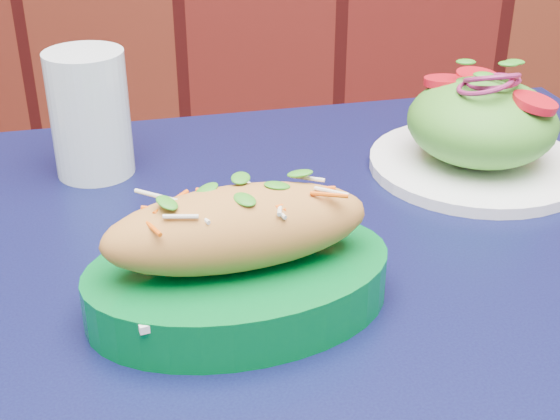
{
  "coord_description": "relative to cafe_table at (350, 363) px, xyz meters",
  "views": [
    {
      "loc": [
        0.3,
        1.08,
        1.1
      ],
      "look_at": [
        0.29,
        1.63,
        0.81
      ],
      "focal_mm": 50.0,
      "sensor_mm": 36.0,
      "label": 1
    }
  ],
  "objects": [
    {
      "name": "cafe_table",
      "position": [
        0.0,
        0.0,
        0.0
      ],
      "size": [
        0.98,
        0.98,
        0.75
      ],
      "rotation": [
        0.0,
        0.0,
        0.26
      ],
      "color": "black",
      "rests_on": "ground"
    },
    {
      "name": "banh_mi_basket",
      "position": [
        -0.09,
        -0.04,
        0.13
      ],
      "size": [
        0.27,
        0.22,
        0.11
      ],
      "rotation": [
        0.0,
        0.0,
        0.33
      ],
      "color": "#006023",
      "rests_on": "cafe_table"
    },
    {
      "name": "water_glass",
      "position": [
        -0.26,
        0.2,
        0.15
      ],
      "size": [
        0.08,
        0.08,
        0.13
      ],
      "primitive_type": "cylinder",
      "color": "silver",
      "rests_on": "cafe_table"
    },
    {
      "name": "salad_plate",
      "position": [
        0.14,
        0.22,
        0.13
      ],
      "size": [
        0.23,
        0.23,
        0.11
      ],
      "rotation": [
        0.0,
        0.0,
        -0.29
      ],
      "color": "white",
      "rests_on": "cafe_table"
    }
  ]
}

